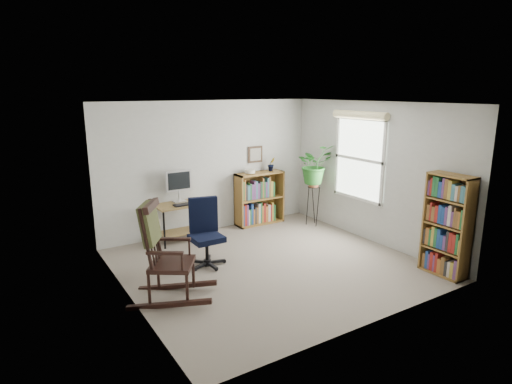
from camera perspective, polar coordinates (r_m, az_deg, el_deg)
floor at (r=6.58m, az=1.87°, el=-9.63°), size 4.20×4.00×0.00m
ceiling at (r=6.05m, az=2.05°, el=11.76°), size 4.20×4.00×0.00m
wall_back at (r=7.91m, az=-6.17°, el=3.35°), size 4.20×0.00×2.40m
wall_front at (r=4.74m, az=15.61°, el=-3.98°), size 4.20×0.00×2.40m
wall_left at (r=5.36m, az=-17.04°, el=-2.07°), size 0.00×4.00×2.40m
wall_right at (r=7.56m, az=15.30°, el=2.48°), size 0.00×4.00×2.40m
window at (r=7.70m, az=13.56°, el=4.29°), size 0.12×1.20×1.50m
desk at (r=7.58m, az=-9.67°, el=-3.96°), size 0.93×0.51×0.67m
monitor at (r=7.55m, az=-10.26°, el=0.77°), size 0.46×0.16×0.56m
keyboard at (r=7.37m, az=-9.42°, el=-1.63°), size 0.40×0.15×0.02m
office_chair at (r=6.40m, az=-6.63°, el=-5.44°), size 0.68×0.68×1.03m
rocking_chair at (r=5.44m, az=-11.21°, el=-7.69°), size 1.29×1.16×1.28m
low_bookshelf at (r=8.36m, az=0.48°, el=-0.83°), size 0.97×0.32×1.03m
tall_bookshelf at (r=6.58m, az=24.13°, el=-4.08°), size 0.27×0.64×1.46m
plant_stand at (r=8.36m, az=7.60°, el=-1.42°), size 0.30×0.30×0.89m
spider_plant at (r=8.15m, az=7.85°, el=6.15°), size 1.69×1.88×1.46m
potted_plant_small at (r=8.40m, az=2.06°, el=3.19°), size 0.13×0.24×0.11m
framed_picture at (r=8.32m, az=-0.07°, el=5.03°), size 0.32×0.04×0.32m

